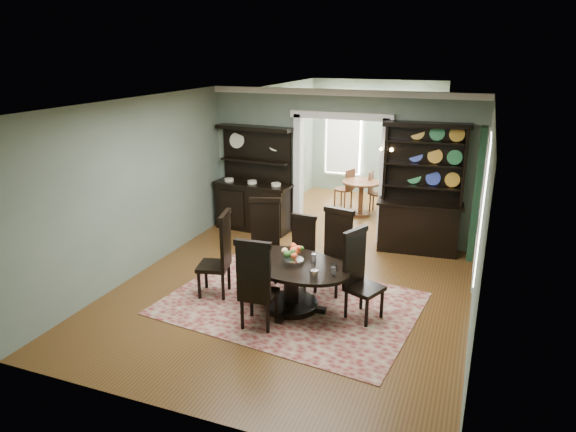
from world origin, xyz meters
name	(u,v)px	position (x,y,z in m)	size (l,w,h in m)	color
room	(288,200)	(0.00, 0.04, 1.58)	(5.51, 6.01, 3.01)	brown
parlor	(368,144)	(0.00, 5.53, 1.52)	(3.51, 3.50, 3.01)	brown
doorway_trim	(340,160)	(0.00, 3.00, 1.62)	(2.08, 0.25, 2.57)	white
right_window	(479,201)	(2.69, 0.93, 1.60)	(0.15, 1.47, 2.12)	white
wall_sconce	(387,151)	(0.95, 2.85, 1.89)	(0.27, 0.21, 0.21)	#BD8532
rug	(291,303)	(0.15, -0.24, 0.01)	(3.72, 2.69, 0.01)	maroon
dining_table	(291,277)	(0.20, -0.35, 0.51)	(2.11, 2.11, 0.74)	black
centerpiece	(293,258)	(0.21, -0.32, 0.81)	(1.60, 1.03, 0.26)	silver
chair_far_left	(265,237)	(-0.62, 0.56, 0.73)	(0.64, 0.62, 1.38)	black
chair_far_mid	(302,248)	(0.03, 0.59, 0.61)	(0.45, 0.43, 1.16)	black
chair_far_right	(335,248)	(0.63, 0.51, 0.71)	(0.58, 0.56, 1.35)	black
chair_end_left	(220,253)	(-0.99, -0.34, 0.73)	(0.59, 0.61, 1.38)	black
chair_end_right	(359,272)	(1.19, -0.22, 0.70)	(0.62, 0.64, 1.33)	black
chair_near	(256,282)	(-0.04, -1.09, 0.71)	(0.54, 0.51, 1.36)	black
sideboard	(254,194)	(-1.81, 2.74, 0.78)	(1.73, 0.72, 2.22)	black
welsh_dresser	(420,206)	(1.67, 2.73, 0.90)	(1.63, 0.71, 2.47)	black
parlor_table	(361,193)	(0.12, 4.50, 0.53)	(0.88, 0.88, 0.82)	#543018
parlor_chair_left	(346,188)	(-0.34, 4.88, 0.53)	(0.46, 0.45, 0.99)	#543018
parlor_chair_right	(375,191)	(0.39, 4.81, 0.54)	(0.43, 0.42, 1.00)	#543018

